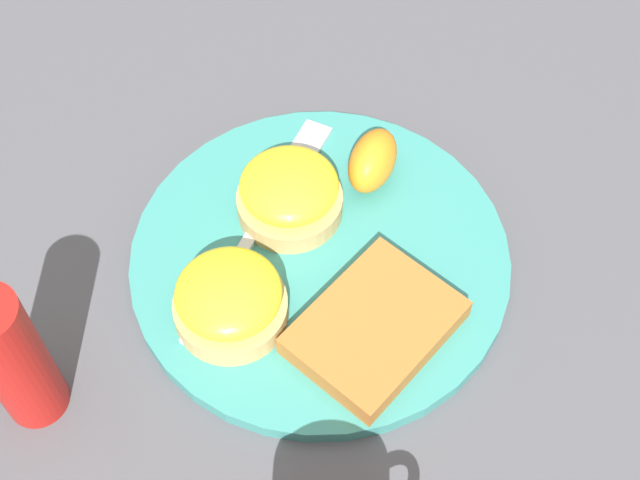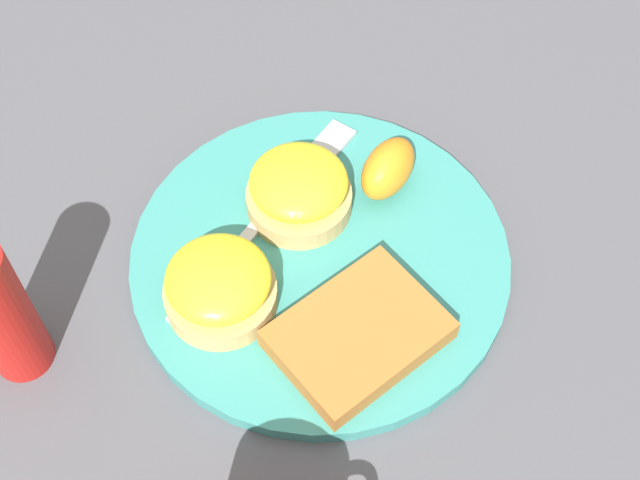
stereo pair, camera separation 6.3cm
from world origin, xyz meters
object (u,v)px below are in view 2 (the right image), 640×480
object	(u,v)px
sandwich_benedict_right	(219,286)
orange_wedge	(388,169)
fork	(276,204)
hashbrown_patty	(358,334)
sandwich_benedict_left	(300,190)

from	to	relation	value
sandwich_benedict_right	orange_wedge	size ratio (longest dim) A/B	1.41
orange_wedge	fork	distance (m)	0.09
hashbrown_patty	sandwich_benedict_left	bearing A→B (deg)	89.44
hashbrown_patty	orange_wedge	distance (m)	0.15
sandwich_benedict_right	hashbrown_patty	world-z (taller)	sandwich_benedict_right
fork	sandwich_benedict_right	bearing A→B (deg)	-133.65
hashbrown_patty	sandwich_benedict_right	bearing A→B (deg)	141.88
orange_wedge	fork	size ratio (longest dim) A/B	0.30
sandwich_benedict_left	sandwich_benedict_right	distance (m)	0.11
sandwich_benedict_right	fork	world-z (taller)	sandwich_benedict_right
sandwich_benedict_right	fork	distance (m)	0.10
sandwich_benedict_left	orange_wedge	xyz separation A→B (m)	(0.07, -0.00, -0.00)
sandwich_benedict_right	sandwich_benedict_left	bearing A→B (deg)	36.41
sandwich_benedict_left	sandwich_benedict_right	xyz separation A→B (m)	(-0.09, -0.06, 0.00)
hashbrown_patty	orange_wedge	xyz separation A→B (m)	(0.07, 0.13, 0.01)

